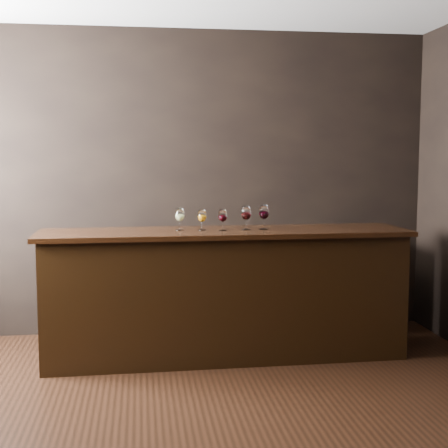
{
  "coord_description": "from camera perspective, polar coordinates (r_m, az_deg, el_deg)",
  "views": [
    {
      "loc": [
        -0.21,
        -3.55,
        1.63
      ],
      "look_at": [
        0.46,
        1.4,
        1.1
      ],
      "focal_mm": 50.0,
      "sensor_mm": 36.0,
      "label": 1
    }
  ],
  "objects": [
    {
      "name": "glass_red_c",
      "position": [
        5.09,
        3.68,
        1.05
      ],
      "size": [
        0.09,
        0.09,
        0.2
      ],
      "color": "white",
      "rests_on": "bar_top"
    },
    {
      "name": "room_shell",
      "position": [
        3.67,
        -8.2,
        8.87
      ],
      "size": [
        5.02,
        4.52,
        2.81
      ],
      "color": "black",
      "rests_on": "ground"
    },
    {
      "name": "glass_white",
      "position": [
        5.02,
        -4.06,
        0.81
      ],
      "size": [
        0.08,
        0.08,
        0.18
      ],
      "color": "white",
      "rests_on": "bar_top"
    },
    {
      "name": "back_bar_shelf",
      "position": [
        5.77,
        1.37,
        -5.7
      ],
      "size": [
        2.5,
        0.4,
        0.9
      ],
      "primitive_type": "cube",
      "color": "black",
      "rests_on": "ground"
    },
    {
      "name": "glass_red_a",
      "position": [
        5.0,
        -0.12,
        0.74
      ],
      "size": [
        0.07,
        0.07,
        0.17
      ],
      "color": "white",
      "rests_on": "bar_top"
    },
    {
      "name": "glass_amber",
      "position": [
        5.02,
        -2.02,
        0.72
      ],
      "size": [
        0.07,
        0.07,
        0.17
      ],
      "color": "white",
      "rests_on": "bar_top"
    },
    {
      "name": "glass_red_b",
      "position": [
        5.05,
        2.04,
        0.96
      ],
      "size": [
        0.08,
        0.08,
        0.2
      ],
      "color": "white",
      "rests_on": "bar_top"
    },
    {
      "name": "ground",
      "position": [
        3.91,
        -4.19,
        -18.53
      ],
      "size": [
        5.0,
        5.0,
        0.0
      ],
      "primitive_type": "plane",
      "color": "black",
      "rests_on": "ground"
    },
    {
      "name": "bar_top",
      "position": [
        5.03,
        0.1,
        -0.78
      ],
      "size": [
        2.98,
        0.73,
        0.04
      ],
      "primitive_type": "cube",
      "rotation": [
        0.0,
        0.0,
        0.01
      ],
      "color": "black",
      "rests_on": "bar_counter"
    },
    {
      "name": "bar_counter",
      "position": [
        5.12,
        0.1,
        -6.61
      ],
      "size": [
        2.89,
        0.66,
        1.01
      ],
      "primitive_type": "cube",
      "rotation": [
        0.0,
        0.0,
        0.01
      ],
      "color": "black",
      "rests_on": "ground"
    }
  ]
}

